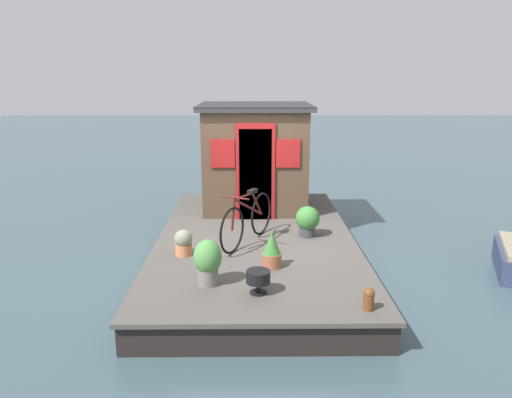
# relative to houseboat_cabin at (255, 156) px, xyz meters

# --- Properties ---
(ground_plane) EXTENTS (60.00, 60.00, 0.00)m
(ground_plane) POSITION_rel_houseboat_cabin_xyz_m (-1.88, 0.00, -1.50)
(ground_plane) COLOR #384C54
(houseboat_deck) EXTENTS (5.99, 3.27, 0.44)m
(houseboat_deck) POSITION_rel_houseboat_cabin_xyz_m (-1.88, 0.00, -1.27)
(houseboat_deck) COLOR #4C4742
(houseboat_deck) RESTS_ON ground_plane
(houseboat_cabin) EXTENTS (1.96, 2.19, 2.09)m
(houseboat_cabin) POSITION_rel_houseboat_cabin_xyz_m (0.00, 0.00, 0.00)
(houseboat_cabin) COLOR #4C3828
(houseboat_cabin) RESTS_ON houseboat_deck
(bicycle) EXTENTS (1.56, 0.83, 0.87)m
(bicycle) POSITION_rel_houseboat_cabin_xyz_m (-2.22, 0.14, -0.65)
(bicycle) COLOR black
(bicycle) RESTS_ON houseboat_deck
(potted_plant_geranium) EXTENTS (0.28, 0.28, 0.52)m
(potted_plant_geranium) POSITION_rel_houseboat_cabin_xyz_m (-3.23, -0.21, -0.81)
(potted_plant_geranium) COLOR #935138
(potted_plant_geranium) RESTS_ON houseboat_deck
(potted_plant_basil) EXTENTS (0.40, 0.40, 0.52)m
(potted_plant_basil) POSITION_rel_houseboat_cabin_xyz_m (-1.89, -0.87, -0.77)
(potted_plant_basil) COLOR #38383D
(potted_plant_basil) RESTS_ON houseboat_deck
(potted_plant_ivy) EXTENTS (0.37, 0.37, 0.61)m
(potted_plant_ivy) POSITION_rel_houseboat_cabin_xyz_m (-3.82, 0.64, -0.73)
(potted_plant_ivy) COLOR slate
(potted_plant_ivy) RESTS_ON houseboat_deck
(potted_plant_lavender) EXTENTS (0.27, 0.27, 0.39)m
(potted_plant_lavender) POSITION_rel_houseboat_cabin_xyz_m (-2.75, 1.10, -0.85)
(potted_plant_lavender) COLOR #C6754C
(potted_plant_lavender) RESTS_ON houseboat_deck
(charcoal_grill) EXTENTS (0.30, 0.30, 0.30)m
(charcoal_grill) POSITION_rel_houseboat_cabin_xyz_m (-4.09, -0.01, -0.84)
(charcoal_grill) COLOR black
(charcoal_grill) RESTS_ON houseboat_deck
(mooring_bollard) EXTENTS (0.13, 0.13, 0.27)m
(mooring_bollard) POSITION_rel_houseboat_cabin_xyz_m (-4.55, -1.28, -0.91)
(mooring_bollard) COLOR brown
(mooring_bollard) RESTS_ON houseboat_deck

